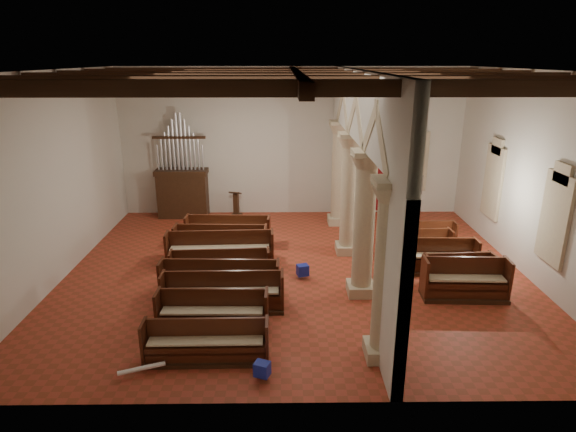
# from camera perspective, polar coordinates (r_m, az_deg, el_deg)

# --- Properties ---
(floor) EXTENTS (14.00, 14.00, 0.00)m
(floor) POSITION_cam_1_polar(r_m,az_deg,el_deg) (15.06, 0.87, -6.55)
(floor) COLOR #9D3422
(floor) RESTS_ON ground
(ceiling) EXTENTS (14.00, 14.00, 0.00)m
(ceiling) POSITION_cam_1_polar(r_m,az_deg,el_deg) (13.67, 1.00, 16.91)
(ceiling) COLOR #312110
(ceiling) RESTS_ON wall_back
(wall_back) EXTENTS (14.00, 0.02, 6.00)m
(wall_back) POSITION_cam_1_polar(r_m,az_deg,el_deg) (19.95, 0.45, 8.69)
(wall_back) COLOR beige
(wall_back) RESTS_ON floor
(wall_front) EXTENTS (14.00, 0.02, 6.00)m
(wall_front) POSITION_cam_1_polar(r_m,az_deg,el_deg) (8.36, 2.07, -5.20)
(wall_front) COLOR beige
(wall_front) RESTS_ON floor
(wall_left) EXTENTS (0.02, 12.00, 6.00)m
(wall_left) POSITION_cam_1_polar(r_m,az_deg,el_deg) (15.54, -25.91, 4.07)
(wall_left) COLOR beige
(wall_left) RESTS_ON floor
(wall_right) EXTENTS (0.02, 12.00, 6.00)m
(wall_right) POSITION_cam_1_polar(r_m,az_deg,el_deg) (15.89, 27.14, 4.17)
(wall_right) COLOR beige
(wall_right) RESTS_ON floor
(ceiling_beams) EXTENTS (13.80, 11.80, 0.30)m
(ceiling_beams) POSITION_cam_1_polar(r_m,az_deg,el_deg) (13.68, 1.00, 16.16)
(ceiling_beams) COLOR #351F10
(ceiling_beams) RESTS_ON wall_back
(arcade) EXTENTS (0.90, 11.90, 6.00)m
(arcade) POSITION_cam_1_polar(r_m,az_deg,el_deg) (14.11, 8.32, 6.80)
(arcade) COLOR tan
(arcade) RESTS_ON floor
(window_right_a) EXTENTS (0.03, 1.00, 2.20)m
(window_right_a) POSITION_cam_1_polar(r_m,az_deg,el_deg) (14.81, 29.20, -0.29)
(window_right_a) COLOR #2C644B
(window_right_a) RESTS_ON wall_right
(window_right_b) EXTENTS (0.03, 1.00, 2.20)m
(window_right_b) POSITION_cam_1_polar(r_m,az_deg,el_deg) (18.24, 23.23, 3.71)
(window_right_b) COLOR #2C644B
(window_right_b) RESTS_ON wall_right
(window_back) EXTENTS (1.00, 0.03, 2.20)m
(window_back) POSITION_cam_1_polar(r_m,az_deg,el_deg) (20.78, 14.45, 6.27)
(window_back) COLOR #2C644B
(window_back) RESTS_ON wall_back
(pipe_organ) EXTENTS (2.10, 0.85, 4.40)m
(pipe_organ) POSITION_cam_1_polar(r_m,az_deg,el_deg) (20.21, -12.42, 3.67)
(pipe_organ) COLOR #351F10
(pipe_organ) RESTS_ON floor
(lectern) EXTENTS (0.51, 0.54, 1.11)m
(lectern) POSITION_cam_1_polar(r_m,az_deg,el_deg) (20.12, -6.17, 1.24)
(lectern) COLOR #3E2213
(lectern) RESTS_ON floor
(dossal_curtain) EXTENTS (1.80, 0.07, 2.17)m
(dossal_curtain) POSITION_cam_1_polar(r_m,az_deg,el_deg) (20.62, 10.23, 3.51)
(dossal_curtain) COLOR maroon
(dossal_curtain) RESTS_ON floor
(processional_banner) EXTENTS (0.50, 0.63, 2.19)m
(processional_banner) POSITION_cam_1_polar(r_m,az_deg,el_deg) (19.48, 14.77, 1.10)
(processional_banner) COLOR #351F10
(processional_banner) RESTS_ON floor
(hymnal_box_a) EXTENTS (0.37, 0.34, 0.30)m
(hymnal_box_a) POSITION_cam_1_polar(r_m,az_deg,el_deg) (10.37, -3.09, -17.66)
(hymnal_box_a) COLOR #16219B
(hymnal_box_a) RESTS_ON floor
(hymnal_box_b) EXTENTS (0.32, 0.27, 0.28)m
(hymnal_box_b) POSITION_cam_1_polar(r_m,az_deg,el_deg) (12.59, -3.71, -10.68)
(hymnal_box_b) COLOR #163A99
(hymnal_box_b) RESTS_ON floor
(hymnal_box_c) EXTENTS (0.40, 0.35, 0.33)m
(hymnal_box_c) POSITION_cam_1_polar(r_m,az_deg,el_deg) (14.51, 1.75, -6.42)
(hymnal_box_c) COLOR navy
(hymnal_box_c) RESTS_ON floor
(tube_heater_a) EXTENTS (0.94, 0.44, 0.10)m
(tube_heater_a) POSITION_cam_1_polar(r_m,az_deg,el_deg) (10.96, -16.96, -16.89)
(tube_heater_a) COLOR white
(tube_heater_a) RESTS_ON floor
(tube_heater_b) EXTENTS (1.00, 0.41, 0.10)m
(tube_heater_b) POSITION_cam_1_polar(r_m,az_deg,el_deg) (11.24, -10.76, -15.37)
(tube_heater_b) COLOR silver
(tube_heater_b) RESTS_ON floor
(nave_pew_0) EXTENTS (2.73, 0.67, 0.95)m
(nave_pew_0) POSITION_cam_1_polar(r_m,az_deg,el_deg) (11.01, -9.66, -15.14)
(nave_pew_0) COLOR #351F10
(nave_pew_0) RESTS_ON floor
(nave_pew_1) EXTENTS (2.68, 0.73, 1.04)m
(nave_pew_1) POSITION_cam_1_polar(r_m,az_deg,el_deg) (12.02, -8.89, -11.83)
(nave_pew_1) COLOR #351F10
(nave_pew_1) RESTS_ON floor
(nave_pew_2) EXTENTS (3.18, 0.73, 1.04)m
(nave_pew_2) POSITION_cam_1_polar(r_m,az_deg,el_deg) (12.88, -7.69, -9.59)
(nave_pew_2) COLOR #351F10
(nave_pew_2) RESTS_ON floor
(nave_pew_3) EXTENTS (3.28, 0.81, 1.08)m
(nave_pew_3) POSITION_cam_1_polar(r_m,az_deg,el_deg) (13.48, -8.06, -8.21)
(nave_pew_3) COLOR #351F10
(nave_pew_3) RESTS_ON floor
(nave_pew_4) EXTENTS (2.95, 0.82, 0.96)m
(nave_pew_4) POSITION_cam_1_polar(r_m,az_deg,el_deg) (14.45, -8.03, -6.49)
(nave_pew_4) COLOR #351F10
(nave_pew_4) RESTS_ON floor
(nave_pew_5) EXTENTS (3.43, 0.86, 1.09)m
(nave_pew_5) POSITION_cam_1_polar(r_m,az_deg,el_deg) (15.56, -8.01, -4.46)
(nave_pew_5) COLOR #351F10
(nave_pew_5) RESTS_ON floor
(nave_pew_6) EXTENTS (3.07, 0.83, 1.10)m
(nave_pew_6) POSITION_cam_1_polar(r_m,az_deg,el_deg) (16.08, -7.97, -3.67)
(nave_pew_6) COLOR #351F10
(nave_pew_6) RESTS_ON floor
(nave_pew_7) EXTENTS (2.97, 0.86, 1.09)m
(nave_pew_7) POSITION_cam_1_polar(r_m,az_deg,el_deg) (17.02, -7.11, -2.38)
(nave_pew_7) COLOR #351F10
(nave_pew_7) RESTS_ON floor
(aisle_pew_0) EXTENTS (2.33, 0.87, 1.15)m
(aisle_pew_0) POSITION_cam_1_polar(r_m,az_deg,el_deg) (14.18, 20.18, -7.70)
(aisle_pew_0) COLOR #351F10
(aisle_pew_0) RESTS_ON floor
(aisle_pew_1) EXTENTS (2.05, 0.78, 0.97)m
(aisle_pew_1) POSITION_cam_1_polar(r_m,az_deg,el_deg) (14.87, 19.56, -6.66)
(aisle_pew_1) COLOR #351F10
(aisle_pew_1) RESTS_ON floor
(aisle_pew_2) EXTENTS (2.20, 0.75, 1.06)m
(aisle_pew_2) POSITION_cam_1_polar(r_m,az_deg,el_deg) (15.60, 17.60, -5.13)
(aisle_pew_2) COLOR #351F10
(aisle_pew_2) RESTS_ON floor
(aisle_pew_3) EXTENTS (1.66, 0.73, 0.97)m
(aisle_pew_3) POSITION_cam_1_polar(r_m,az_deg,el_deg) (16.56, 16.06, -3.71)
(aisle_pew_3) COLOR #351F10
(aisle_pew_3) RESTS_ON floor
(aisle_pew_4) EXTENTS (1.92, 0.68, 0.98)m
(aisle_pew_4) POSITION_cam_1_polar(r_m,az_deg,el_deg) (17.30, 16.14, -2.76)
(aisle_pew_4) COLOR #351F10
(aisle_pew_4) RESTS_ON floor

